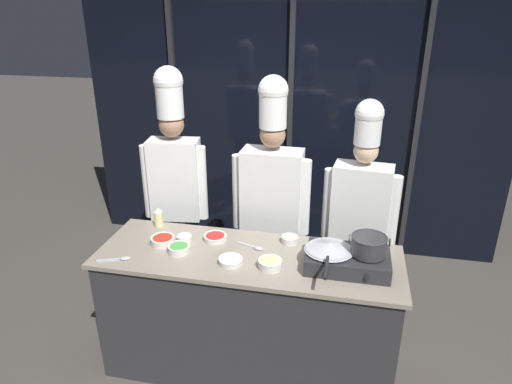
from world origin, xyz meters
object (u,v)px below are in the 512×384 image
at_px(prep_bowl_rice, 185,238).
at_px(prep_bowl_scallions, 179,248).
at_px(serving_spoon_slotted, 255,247).
at_px(stock_pot, 369,245).
at_px(prep_bowl_ginger, 270,263).
at_px(prep_bowl_chicken, 290,239).
at_px(squeeze_bottle_oil, 158,217).
at_px(prep_bowl_bean_sprouts, 231,260).
at_px(prep_bowl_bell_pepper, 215,237).
at_px(prep_bowl_chili_flakes, 163,240).
at_px(chef_head, 175,173).
at_px(chef_line, 361,204).
at_px(frying_pan, 329,247).
at_px(chef_sous, 272,190).
at_px(serving_spoon_solid, 120,259).
at_px(portable_stove, 348,260).

bearing_deg(prep_bowl_rice, prep_bowl_scallions, -84.13).
bearing_deg(serving_spoon_slotted, stock_pot, -8.88).
bearing_deg(prep_bowl_ginger, prep_bowl_chicken, 77.99).
relative_size(squeeze_bottle_oil, prep_bowl_rice, 1.45).
distance_m(squeeze_bottle_oil, prep_bowl_bean_sprouts, 0.77).
xyz_separation_m(stock_pot, prep_bowl_scallions, (-1.22, -0.04, -0.15)).
bearing_deg(prep_bowl_chicken, prep_bowl_rice, -169.56).
distance_m(prep_bowl_bean_sprouts, prep_bowl_ginger, 0.26).
height_order(prep_bowl_bean_sprouts, prep_bowl_bell_pepper, prep_bowl_bean_sprouts).
bearing_deg(prep_bowl_chili_flakes, prep_bowl_ginger, -10.86).
distance_m(stock_pot, squeeze_bottle_oil, 1.54).
distance_m(prep_bowl_chicken, prep_bowl_bean_sprouts, 0.48).
xyz_separation_m(chef_head, chef_line, (1.47, 0.04, -0.15)).
relative_size(frying_pan, squeeze_bottle_oil, 3.56).
relative_size(prep_bowl_bell_pepper, chef_sous, 0.08).
bearing_deg(prep_bowl_chicken, prep_bowl_chili_flakes, -166.94).
xyz_separation_m(squeeze_bottle_oil, chef_line, (1.46, 0.43, 0.06)).
bearing_deg(serving_spoon_solid, prep_bowl_chicken, 23.60).
bearing_deg(chef_head, serving_spoon_slotted, 136.40).
relative_size(prep_bowl_bean_sprouts, chef_sous, 0.08).
distance_m(stock_pot, prep_bowl_bell_pepper, 1.06).
height_order(prep_bowl_bell_pepper, chef_head, chef_head).
bearing_deg(prep_bowl_bean_sprouts, stock_pot, 7.21).
height_order(prep_bowl_chili_flakes, prep_bowl_scallions, same).
relative_size(prep_bowl_rice, prep_bowl_ginger, 0.67).
height_order(prep_bowl_bean_sprouts, prep_bowl_scallions, prep_bowl_scallions).
distance_m(prep_bowl_rice, chef_head, 0.68).
bearing_deg(prep_bowl_bean_sprouts, prep_bowl_scallions, 169.80).
bearing_deg(prep_bowl_rice, squeeze_bottle_oil, 146.14).
height_order(portable_stove, prep_bowl_bean_sprouts, portable_stove).
height_order(frying_pan, chef_line, chef_line).
xyz_separation_m(prep_bowl_chicken, chef_line, (0.47, 0.47, 0.10)).
bearing_deg(prep_bowl_chili_flakes, prep_bowl_scallions, -29.40).
relative_size(prep_bowl_chili_flakes, prep_bowl_chicken, 1.43).
relative_size(frying_pan, prep_bowl_chicken, 4.55).
height_order(stock_pot, serving_spoon_slotted, stock_pot).
height_order(portable_stove, serving_spoon_solid, portable_stove).
distance_m(prep_bowl_bell_pepper, chef_line, 1.13).
relative_size(stock_pot, prep_bowl_scallions, 1.65).
height_order(frying_pan, prep_bowl_chicken, frying_pan).
bearing_deg(serving_spoon_solid, prep_bowl_bean_sprouts, 8.43).
relative_size(prep_bowl_scallions, chef_line, 0.08).
bearing_deg(chef_sous, frying_pan, 127.40).
bearing_deg(chef_head, prep_bowl_ginger, 132.06).
height_order(portable_stove, serving_spoon_slotted, portable_stove).
xyz_separation_m(frying_pan, chef_sous, (-0.49, 0.67, 0.07)).
xyz_separation_m(portable_stove, prep_bowl_chili_flakes, (-1.25, 0.04, -0.02)).
xyz_separation_m(squeeze_bottle_oil, prep_bowl_bell_pepper, (0.47, -0.11, -0.05)).
bearing_deg(chef_sous, serving_spoon_solid, 47.69).
distance_m(stock_pot, prep_bowl_rice, 1.25).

